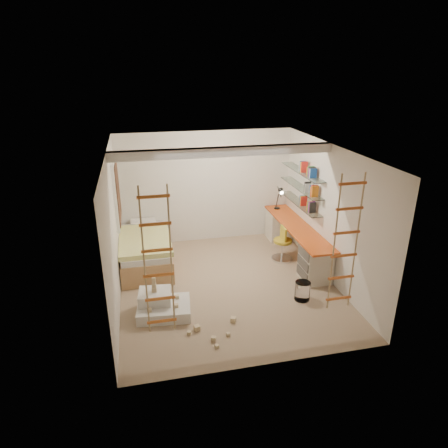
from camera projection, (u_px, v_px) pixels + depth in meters
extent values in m
plane|color=#9D8565|center=(227.00, 285.00, 7.67)|extent=(4.50, 4.50, 0.00)
cube|color=white|center=(224.00, 152.00, 7.01)|extent=(4.00, 0.18, 0.16)
cube|color=white|center=(116.00, 192.00, 8.06)|extent=(0.06, 1.15, 1.35)
cube|color=#4C2D1E|center=(118.00, 192.00, 8.07)|extent=(0.02, 1.00, 1.20)
cylinder|color=white|center=(302.00, 291.00, 7.14)|extent=(0.28, 0.28, 0.35)
cube|color=#DC5419|center=(297.00, 227.00, 8.50)|extent=(0.55, 2.80, 0.04)
cube|color=beige|center=(279.00, 224.00, 9.64)|extent=(0.52, 0.55, 0.71)
cube|color=beige|center=(316.00, 264.00, 7.73)|extent=(0.52, 0.55, 0.71)
cube|color=#4C4742|center=(304.00, 253.00, 7.58)|extent=(0.02, 0.50, 0.18)
cube|color=#4C4742|center=(303.00, 263.00, 7.66)|extent=(0.02, 0.50, 0.18)
cube|color=#4C4742|center=(302.00, 274.00, 7.75)|extent=(0.02, 0.50, 0.18)
cube|color=white|center=(300.00, 203.00, 8.65)|extent=(0.25, 1.80, 0.01)
cube|color=white|center=(301.00, 188.00, 8.52)|extent=(0.25, 1.80, 0.01)
cube|color=white|center=(302.00, 172.00, 8.39)|extent=(0.25, 1.80, 0.01)
cube|color=#AD7F51|center=(146.00, 254.00, 8.40)|extent=(1.00, 2.00, 0.45)
cube|color=white|center=(145.00, 242.00, 8.30)|extent=(0.95, 1.95, 0.12)
cube|color=yellow|center=(145.00, 240.00, 8.12)|extent=(1.02, 1.60, 0.10)
cube|color=white|center=(143.00, 223.00, 8.98)|extent=(0.55, 0.35, 0.12)
cylinder|color=black|center=(277.00, 208.00, 9.52)|extent=(0.14, 0.14, 0.02)
cylinder|color=black|center=(277.00, 201.00, 9.45)|extent=(0.02, 0.15, 0.36)
cylinder|color=black|center=(279.00, 192.00, 9.27)|extent=(0.02, 0.27, 0.20)
cone|color=black|center=(281.00, 191.00, 9.14)|extent=(0.12, 0.14, 0.15)
cylinder|color=#FFEABF|center=(282.00, 193.00, 9.11)|extent=(0.08, 0.04, 0.08)
cylinder|color=#AF9421|center=(283.00, 241.00, 8.51)|extent=(0.40, 0.40, 0.06)
cube|color=gold|center=(283.00, 233.00, 8.45)|extent=(0.04, 0.30, 0.28)
cylinder|color=silver|center=(282.00, 249.00, 8.59)|extent=(0.05, 0.05, 0.40)
cylinder|color=silver|center=(282.00, 259.00, 8.67)|extent=(0.46, 0.46, 0.05)
cube|color=silver|center=(164.00, 309.00, 6.75)|extent=(0.95, 0.77, 0.20)
cube|color=silver|center=(155.00, 296.00, 6.75)|extent=(0.58, 0.49, 0.20)
cube|color=#CCB284|center=(154.00, 289.00, 6.70)|extent=(0.09, 0.09, 0.08)
cube|color=#CCB284|center=(154.00, 285.00, 6.67)|extent=(0.08, 0.08, 0.07)
cube|color=#CCB284|center=(154.00, 280.00, 6.64)|extent=(0.07, 0.07, 0.12)
cube|color=#CCB284|center=(176.00, 306.00, 6.61)|extent=(0.06, 0.06, 0.06)
cube|color=#CCB284|center=(177.00, 297.00, 6.86)|extent=(0.06, 0.06, 0.06)
cube|color=#CCB284|center=(150.00, 310.00, 6.49)|extent=(0.06, 0.06, 0.06)
cube|color=#CCB284|center=(197.00, 328.00, 6.35)|extent=(0.07, 0.07, 0.07)
cube|color=#CCB284|center=(228.00, 334.00, 6.22)|extent=(0.07, 0.07, 0.07)
cube|color=#CCB284|center=(214.00, 339.00, 6.12)|extent=(0.07, 0.07, 0.07)
cube|color=#CCB284|center=(217.00, 346.00, 5.96)|extent=(0.07, 0.07, 0.07)
cube|color=#CCB284|center=(189.00, 332.00, 6.26)|extent=(0.07, 0.07, 0.07)
cube|color=#CCB284|center=(233.00, 320.00, 6.57)|extent=(0.07, 0.07, 0.07)
cube|color=#262626|center=(300.00, 198.00, 8.60)|extent=(0.14, 0.52, 0.22)
cube|color=#8C1E7F|center=(301.00, 182.00, 8.47)|extent=(0.14, 0.46, 0.22)
cube|color=#1E722D|center=(302.00, 166.00, 8.34)|extent=(0.14, 0.70, 0.22)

